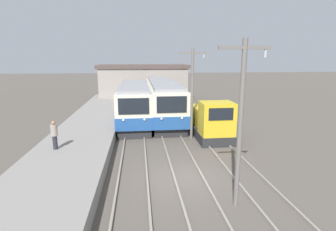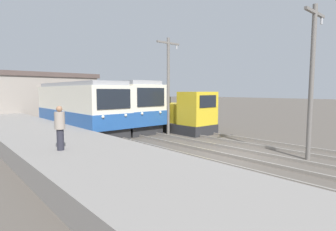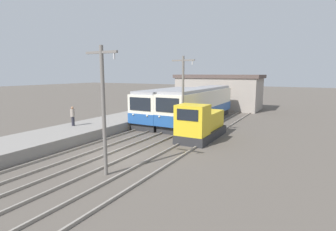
{
  "view_description": "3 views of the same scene",
  "coord_description": "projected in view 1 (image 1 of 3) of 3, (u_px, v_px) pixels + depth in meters",
  "views": [
    {
      "loc": [
        -2.19,
        -12.22,
        5.97
      ],
      "look_at": [
        -0.01,
        7.36,
        1.67
      ],
      "focal_mm": 28.0,
      "sensor_mm": 36.0,
      "label": 1
    },
    {
      "loc": [
        -10.55,
        -7.15,
        3.05
      ],
      "look_at": [
        1.22,
        6.13,
        1.39
      ],
      "focal_mm": 28.0,
      "sensor_mm": 36.0,
      "label": 2
    },
    {
      "loc": [
        10.97,
        -12.73,
        5.34
      ],
      "look_at": [
        -0.17,
        7.5,
        1.6
      ],
      "focal_mm": 28.0,
      "sensor_mm": 36.0,
      "label": 3
    }
  ],
  "objects": [
    {
      "name": "person_on_platform",
      "position": [
        54.0,
        134.0,
        15.07
      ],
      "size": [
        0.38,
        0.38,
        1.69
      ],
      "color": "#282833",
      "rests_on": "platform_left"
    },
    {
      "name": "platform_left",
      "position": [
        56.0,
        177.0,
        12.61
      ],
      "size": [
        4.5,
        54.0,
        0.8
      ],
      "primitive_type": "cube",
      "color": "gray",
      "rests_on": "ground"
    },
    {
      "name": "track_left",
      "position": [
        133.0,
        179.0,
        13.08
      ],
      "size": [
        1.54,
        60.0,
        0.14
      ],
      "color": "gray",
      "rests_on": "ground"
    },
    {
      "name": "track_right",
      "position": [
        244.0,
        174.0,
        13.71
      ],
      "size": [
        1.54,
        60.0,
        0.14
      ],
      "color": "gray",
      "rests_on": "ground"
    },
    {
      "name": "ground_plane",
      "position": [
        184.0,
        178.0,
        13.38
      ],
      "size": [
        200.0,
        200.0,
        0.0
      ],
      "primitive_type": "plane",
      "color": "#564F47"
    },
    {
      "name": "catenary_mast_mid",
      "position": [
        192.0,
        91.0,
        19.22
      ],
      "size": [
        2.0,
        0.2,
        6.71
      ],
      "color": "slate",
      "rests_on": "ground"
    },
    {
      "name": "shunting_locomotive",
      "position": [
        210.0,
        122.0,
        20.15
      ],
      "size": [
        2.4,
        5.87,
        3.0
      ],
      "color": "#28282B",
      "rests_on": "ground"
    },
    {
      "name": "station_building",
      "position": [
        143.0,
        82.0,
        37.91
      ],
      "size": [
        12.6,
        6.3,
        5.11
      ],
      "color": "gray",
      "rests_on": "ground"
    },
    {
      "name": "commuter_train_left",
      "position": [
        135.0,
        106.0,
        24.12
      ],
      "size": [
        2.84,
        10.3,
        3.67
      ],
      "color": "#28282B",
      "rests_on": "ground"
    },
    {
      "name": "commuter_train_center",
      "position": [
        163.0,
        101.0,
        26.6
      ],
      "size": [
        2.84,
        14.75,
        3.76
      ],
      "color": "#28282B",
      "rests_on": "ground"
    },
    {
      "name": "track_center",
      "position": [
        188.0,
        176.0,
        13.38
      ],
      "size": [
        1.54,
        60.0,
        0.14
      ],
      "color": "gray",
      "rests_on": "ground"
    },
    {
      "name": "catenary_mast_near",
      "position": [
        241.0,
        119.0,
        10.13
      ],
      "size": [
        2.0,
        0.2,
        6.71
      ],
      "color": "slate",
      "rests_on": "ground"
    }
  ]
}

